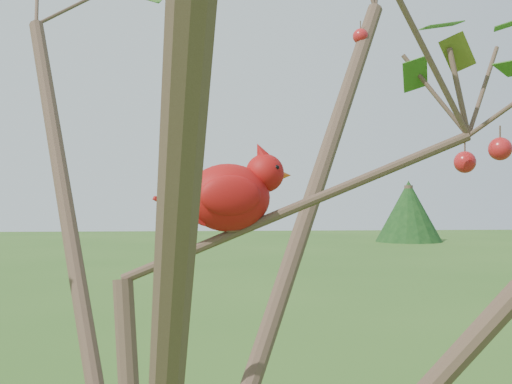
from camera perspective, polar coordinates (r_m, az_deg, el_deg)
crabapple_tree at (r=1.01m, az=-8.35°, el=1.17°), size 2.35×2.05×2.95m
cardinal at (r=1.12m, az=-2.07°, el=-0.18°), size 0.25×0.14×0.17m
distant_trees at (r=24.97m, az=-6.64°, el=-2.40°), size 40.04×13.56×2.94m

